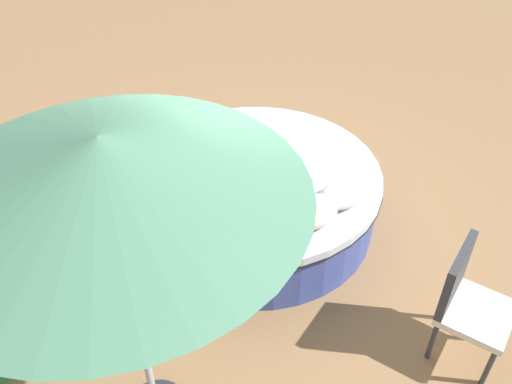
{
  "coord_description": "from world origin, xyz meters",
  "views": [
    {
      "loc": [
        -2.7,
        -3.09,
        3.75
      ],
      "look_at": [
        0.0,
        0.0,
        0.37
      ],
      "focal_mm": 38.78,
      "sensor_mm": 36.0,
      "label": 1
    }
  ],
  "objects_px": {
    "throw_pillow_3": "(314,212)",
    "patio_chair": "(467,298)",
    "throw_pillow_2": "(274,224)",
    "throw_pillow_4": "(342,194)",
    "throw_pillow_0": "(193,209)",
    "throw_pillow_1": "(232,220)",
    "round_bed": "(256,196)",
    "patio_umbrella": "(105,172)"
  },
  "relations": [
    {
      "from": "throw_pillow_3",
      "to": "patio_chair",
      "type": "distance_m",
      "value": 1.34
    },
    {
      "from": "throw_pillow_2",
      "to": "throw_pillow_4",
      "type": "height_order",
      "value": "throw_pillow_4"
    },
    {
      "from": "throw_pillow_4",
      "to": "throw_pillow_0",
      "type": "bearing_deg",
      "value": 148.4
    },
    {
      "from": "throw_pillow_1",
      "to": "round_bed",
      "type": "bearing_deg",
      "value": 34.28
    },
    {
      "from": "throw_pillow_0",
      "to": "patio_umbrella",
      "type": "bearing_deg",
      "value": -138.35
    },
    {
      "from": "round_bed",
      "to": "throw_pillow_0",
      "type": "xyz_separation_m",
      "value": [
        -0.82,
        -0.13,
        0.39
      ]
    },
    {
      "from": "throw_pillow_0",
      "to": "throw_pillow_4",
      "type": "height_order",
      "value": "throw_pillow_0"
    },
    {
      "from": "throw_pillow_0",
      "to": "throw_pillow_3",
      "type": "xyz_separation_m",
      "value": [
        0.73,
        -0.69,
        0.01
      ]
    },
    {
      "from": "throw_pillow_4",
      "to": "throw_pillow_2",
      "type": "bearing_deg",
      "value": 170.49
    },
    {
      "from": "round_bed",
      "to": "throw_pillow_2",
      "type": "height_order",
      "value": "throw_pillow_2"
    },
    {
      "from": "throw_pillow_1",
      "to": "throw_pillow_3",
      "type": "relative_size",
      "value": 1.15
    },
    {
      "from": "patio_umbrella",
      "to": "throw_pillow_1",
      "type": "bearing_deg",
      "value": 27.43
    },
    {
      "from": "patio_chair",
      "to": "throw_pillow_2",
      "type": "bearing_deg",
      "value": -81.99
    },
    {
      "from": "round_bed",
      "to": "throw_pillow_4",
      "type": "height_order",
      "value": "throw_pillow_4"
    },
    {
      "from": "patio_chair",
      "to": "patio_umbrella",
      "type": "height_order",
      "value": "patio_umbrella"
    },
    {
      "from": "throw_pillow_0",
      "to": "throw_pillow_3",
      "type": "distance_m",
      "value": 1.01
    },
    {
      "from": "throw_pillow_0",
      "to": "patio_chair",
      "type": "relative_size",
      "value": 0.54
    },
    {
      "from": "throw_pillow_0",
      "to": "throw_pillow_2",
      "type": "bearing_deg",
      "value": -54.15
    },
    {
      "from": "throw_pillow_3",
      "to": "throw_pillow_4",
      "type": "distance_m",
      "value": 0.37
    },
    {
      "from": "throw_pillow_1",
      "to": "throw_pillow_2",
      "type": "distance_m",
      "value": 0.34
    },
    {
      "from": "round_bed",
      "to": "throw_pillow_2",
      "type": "distance_m",
      "value": 0.89
    },
    {
      "from": "throw_pillow_3",
      "to": "throw_pillow_2",
      "type": "bearing_deg",
      "value": 158.01
    },
    {
      "from": "throw_pillow_0",
      "to": "patio_umbrella",
      "type": "height_order",
      "value": "patio_umbrella"
    },
    {
      "from": "round_bed",
      "to": "patio_umbrella",
      "type": "xyz_separation_m",
      "value": [
        -1.88,
        -1.08,
        1.86
      ]
    },
    {
      "from": "throw_pillow_2",
      "to": "patio_chair",
      "type": "distance_m",
      "value": 1.56
    },
    {
      "from": "throw_pillow_3",
      "to": "patio_chair",
      "type": "height_order",
      "value": "patio_chair"
    },
    {
      "from": "throw_pillow_0",
      "to": "throw_pillow_4",
      "type": "relative_size",
      "value": 1.21
    },
    {
      "from": "throw_pillow_1",
      "to": "throw_pillow_3",
      "type": "distance_m",
      "value": 0.68
    },
    {
      "from": "throw_pillow_2",
      "to": "throw_pillow_4",
      "type": "xyz_separation_m",
      "value": [
        0.69,
        -0.12,
        0.0
      ]
    },
    {
      "from": "throw_pillow_3",
      "to": "patio_chair",
      "type": "bearing_deg",
      "value": -77.3
    },
    {
      "from": "patio_chair",
      "to": "throw_pillow_4",
      "type": "bearing_deg",
      "value": -108.71
    },
    {
      "from": "throw_pillow_1",
      "to": "patio_chair",
      "type": "height_order",
      "value": "patio_chair"
    },
    {
      "from": "round_bed",
      "to": "throw_pillow_3",
      "type": "height_order",
      "value": "throw_pillow_3"
    },
    {
      "from": "round_bed",
      "to": "patio_chair",
      "type": "relative_size",
      "value": 2.41
    },
    {
      "from": "throw_pillow_1",
      "to": "patio_chair",
      "type": "distance_m",
      "value": 1.89
    },
    {
      "from": "patio_chair",
      "to": "throw_pillow_1",
      "type": "bearing_deg",
      "value": -78.74
    },
    {
      "from": "round_bed",
      "to": "patio_chair",
      "type": "height_order",
      "value": "patio_chair"
    },
    {
      "from": "throw_pillow_1",
      "to": "throw_pillow_2",
      "type": "bearing_deg",
      "value": -48.34
    },
    {
      "from": "throw_pillow_1",
      "to": "patio_umbrella",
      "type": "bearing_deg",
      "value": -152.57
    },
    {
      "from": "throw_pillow_4",
      "to": "patio_umbrella",
      "type": "bearing_deg",
      "value": -172.86
    },
    {
      "from": "patio_chair",
      "to": "patio_umbrella",
      "type": "distance_m",
      "value": 2.84
    },
    {
      "from": "throw_pillow_0",
      "to": "throw_pillow_2",
      "type": "height_order",
      "value": "throw_pillow_0"
    }
  ]
}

